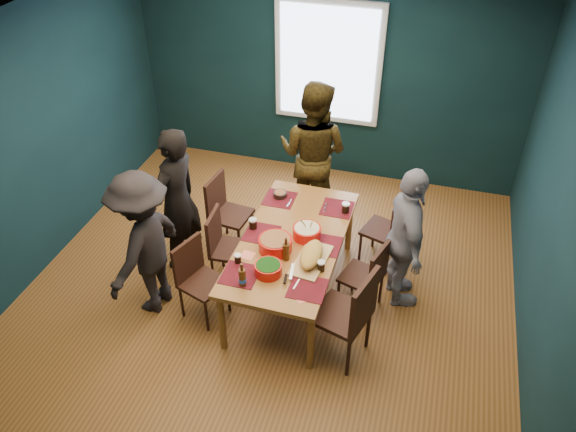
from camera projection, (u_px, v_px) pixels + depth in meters
name	position (u px, v px, depth m)	size (l,w,h in m)	color
room	(276.00, 166.00, 5.36)	(5.01, 5.01, 2.71)	#955D2B
dining_table	(292.00, 245.00, 5.53)	(0.98, 1.92, 0.73)	#9F642F
chair_left_far	(224.00, 207.00, 6.26)	(0.45, 0.45, 0.89)	black
chair_left_mid	(223.00, 242.00, 5.81)	(0.41, 0.41, 0.85)	black
chair_left_near	(196.00, 274.00, 5.43)	(0.49, 0.49, 0.85)	black
chair_right_far	(390.00, 227.00, 6.01)	(0.49, 0.49, 0.86)	black
chair_right_mid	(369.00, 273.00, 5.46)	(0.46, 0.46, 0.82)	black
chair_right_near	(351.00, 311.00, 4.91)	(0.57, 0.57, 1.01)	black
person_far_left	(177.00, 201.00, 5.83)	(0.60, 0.40, 1.65)	black
person_back	(313.00, 154.00, 6.49)	(0.86, 0.67, 1.77)	black
person_right	(406.00, 239.00, 5.41)	(0.91, 0.38, 1.55)	white
person_near_left	(144.00, 244.00, 5.34)	(1.01, 0.58, 1.56)	black
bowl_salad	(275.00, 244.00, 5.32)	(0.32, 0.32, 0.13)	red
bowl_dumpling	(307.00, 232.00, 5.48)	(0.28, 0.28, 0.26)	red
bowl_herbs	(268.00, 269.00, 5.06)	(0.25, 0.25, 0.11)	red
cutting_board	(311.00, 256.00, 5.19)	(0.34, 0.67, 0.15)	#DBB375
small_bowl	(280.00, 194.00, 6.05)	(0.15, 0.15, 0.06)	black
beer_bottle_a	(242.00, 278.00, 4.92)	(0.07, 0.07, 0.25)	#42220B
beer_bottle_b	(286.00, 251.00, 5.19)	(0.06, 0.06, 0.25)	#42220B
cola_glass_a	(238.00, 258.00, 5.18)	(0.07, 0.07, 0.09)	black
cola_glass_b	(321.00, 266.00, 5.10)	(0.07, 0.07, 0.10)	black
cola_glass_c	(346.00, 207.00, 5.80)	(0.08, 0.08, 0.11)	black
cola_glass_d	(253.00, 223.00, 5.59)	(0.08, 0.08, 0.11)	black
napkin_a	(333.00, 240.00, 5.48)	(0.12, 0.12, 0.00)	#FD816A
napkin_b	(247.00, 255.00, 5.29)	(0.12, 0.12, 0.00)	#FD816A
napkin_c	(302.00, 297.00, 4.85)	(0.13, 0.13, 0.00)	#FD816A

